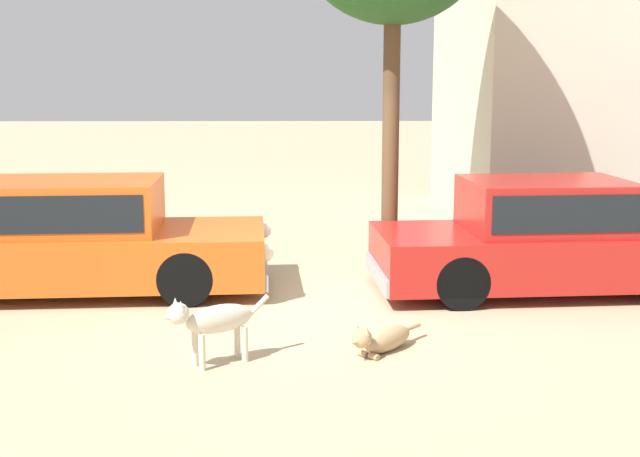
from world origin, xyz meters
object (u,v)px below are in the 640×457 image
parked_sedan_second (547,236)px  stray_dog_tan (212,320)px  stray_dog_spotted (382,339)px  parked_sedan_nearest (75,237)px

parked_sedan_second → stray_dog_tan: parked_sedan_second is taller
parked_sedan_second → stray_dog_spotted: bearing=-137.6°
parked_sedan_second → stray_dog_spotted: 3.30m
stray_dog_spotted → parked_sedan_nearest: bearing=-81.3°
stray_dog_tan → stray_dog_spotted: bearing=159.4°
parked_sedan_second → stray_dog_tan: 4.70m
parked_sedan_nearest → parked_sedan_second: size_ratio=1.08×
parked_sedan_nearest → stray_dog_tan: size_ratio=5.03×
parked_sedan_nearest → stray_dog_spotted: bearing=-37.4°
parked_sedan_second → stray_dog_tan: (-3.85, -2.69, -0.25)m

